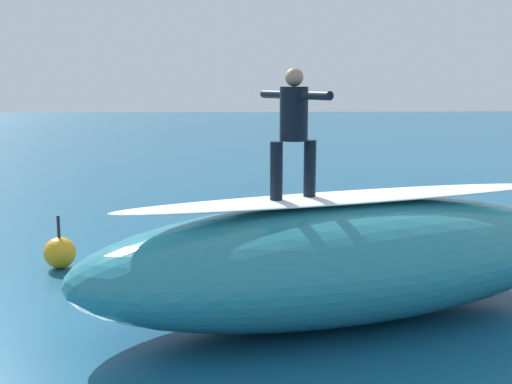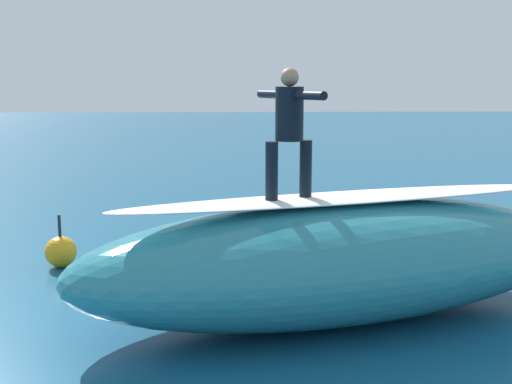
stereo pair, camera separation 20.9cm
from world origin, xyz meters
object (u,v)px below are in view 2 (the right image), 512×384
object	(u,v)px
surfer_paddling	(232,219)
surfboard_riding	(289,202)
surfboard_paddling	(237,227)
buoy_marker	(61,252)
surfer_riding	(289,124)

from	to	relation	value
surfer_paddling	surfboard_riding	bearing A→B (deg)	-110.24
surfboard_paddling	surfer_paddling	xyz separation A→B (m)	(0.11, 0.06, 0.17)
buoy_marker	surfboard_paddling	bearing A→B (deg)	-137.01
surfer_riding	surfer_paddling	world-z (taller)	surfer_riding
surfer_riding	buoy_marker	world-z (taller)	surfer_riding
buoy_marker	surfer_paddling	bearing A→B (deg)	-136.52
surfboard_riding	surfer_riding	distance (m)	0.96
surfer_paddling	buoy_marker	bearing A→B (deg)	-163.73
surfboard_riding	buoy_marker	size ratio (longest dim) A/B	2.15
surfer_riding	surfboard_paddling	size ratio (longest dim) A/B	0.72
surfer_riding	surfer_paddling	xyz separation A→B (m)	(0.67, -5.45, -2.33)
surfboard_riding	surfboard_paddling	world-z (taller)	surfboard_riding
surfboard_riding	surfer_riding	size ratio (longest dim) A/B	1.20
surfboard_riding	buoy_marker	distance (m)	4.65
surfboard_riding	surfer_riding	world-z (taller)	surfer_riding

